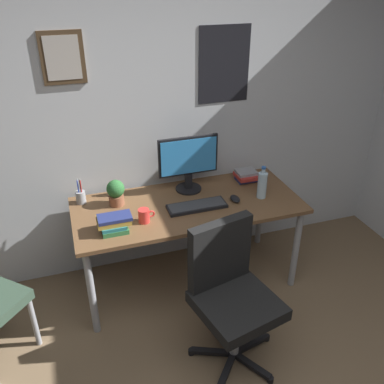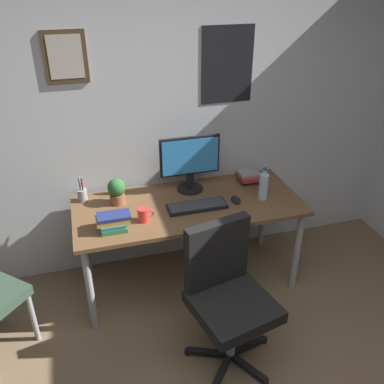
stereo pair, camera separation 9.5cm
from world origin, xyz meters
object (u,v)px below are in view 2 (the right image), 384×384
at_px(keyboard, 197,206).
at_px(water_bottle, 264,186).
at_px(potted_plant, 117,190).
at_px(monitor, 190,161).
at_px(computer_mouse, 236,200).
at_px(pen_cup, 82,194).
at_px(coffee_mug_near, 144,215).
at_px(book_stack_left, 249,177).
at_px(book_stack_right, 113,221).
at_px(office_chair, 226,290).

height_order(keyboard, water_bottle, water_bottle).
bearing_deg(potted_plant, monitor, 5.64).
relative_size(computer_mouse, pen_cup, 0.55).
bearing_deg(coffee_mug_near, book_stack_left, 20.59).
xyz_separation_m(keyboard, coffee_mug_near, (-0.40, -0.06, 0.04)).
xyz_separation_m(computer_mouse, water_bottle, (0.21, -0.01, 0.09)).
relative_size(book_stack_left, book_stack_right, 0.78).
xyz_separation_m(potted_plant, book_stack_left, (1.06, 0.05, -0.06)).
bearing_deg(book_stack_left, office_chair, -119.18).
distance_m(monitor, potted_plant, 0.59).
bearing_deg(potted_plant, keyboard, -22.67).
xyz_separation_m(monitor, keyboard, (-0.03, -0.28, -0.23)).
xyz_separation_m(water_bottle, book_stack_left, (0.01, 0.28, -0.06)).
bearing_deg(coffee_mug_near, computer_mouse, 5.52).
relative_size(keyboard, coffee_mug_near, 3.72).
bearing_deg(monitor, office_chair, -92.18).
height_order(office_chair, monitor, monitor).
distance_m(potted_plant, book_stack_left, 1.06).
xyz_separation_m(potted_plant, pen_cup, (-0.24, 0.10, -0.05)).
distance_m(water_bottle, potted_plant, 1.08).
height_order(pen_cup, book_stack_left, pen_cup).
height_order(keyboard, book_stack_left, book_stack_left).
distance_m(monitor, book_stack_left, 0.53).
relative_size(computer_mouse, potted_plant, 0.56).
distance_m(monitor, water_bottle, 0.58).
bearing_deg(book_stack_left, coffee_mug_near, -159.41).
bearing_deg(coffee_mug_near, book_stack_right, -167.70).
xyz_separation_m(keyboard, book_stack_right, (-0.61, -0.11, 0.05)).
distance_m(office_chair, book_stack_left, 1.11).
bearing_deg(keyboard, book_stack_right, -169.70).
bearing_deg(water_bottle, keyboard, 179.40).
height_order(coffee_mug_near, potted_plant, potted_plant).
xyz_separation_m(coffee_mug_near, pen_cup, (-0.39, 0.39, 0.01)).
relative_size(computer_mouse, coffee_mug_near, 0.95).
bearing_deg(potted_plant, office_chair, -59.22).
relative_size(keyboard, pen_cup, 2.15).
height_order(keyboard, computer_mouse, computer_mouse).
bearing_deg(book_stack_left, monitor, 179.69).
xyz_separation_m(water_bottle, book_stack_right, (-1.12, -0.11, -0.05)).
bearing_deg(book_stack_left, book_stack_right, -160.91).
distance_m(computer_mouse, coffee_mug_near, 0.70).
height_order(monitor, book_stack_right, monitor).
relative_size(water_bottle, coffee_mug_near, 2.18).
distance_m(office_chair, book_stack_right, 0.86).
bearing_deg(office_chair, coffee_mug_near, 122.89).
distance_m(monitor, computer_mouse, 0.45).
bearing_deg(office_chair, water_bottle, 51.76).
bearing_deg(monitor, keyboard, -95.29).
bearing_deg(computer_mouse, book_stack_right, -172.89).
xyz_separation_m(office_chair, book_stack_right, (-0.60, 0.56, 0.26)).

